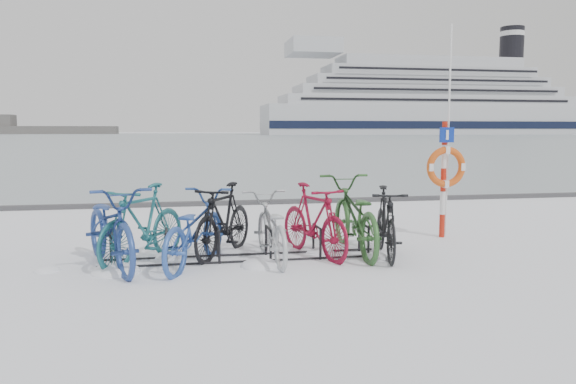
{
  "coord_description": "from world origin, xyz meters",
  "views": [
    {
      "loc": [
        -0.83,
        -7.88,
        1.85
      ],
      "look_at": [
        0.76,
        0.6,
        0.89
      ],
      "focal_mm": 35.0,
      "sensor_mm": 36.0,
      "label": 1
    }
  ],
  "objects": [
    {
      "name": "bike_3",
      "position": [
        -0.26,
        0.36,
        0.55
      ],
      "size": [
        1.35,
        1.84,
        1.1
      ],
      "primitive_type": "imported",
      "rotation": [
        0.0,
        0.0,
        -0.52
      ],
      "color": "black",
      "rests_on": "ground"
    },
    {
      "name": "lifebuoy_station",
      "position": [
        3.56,
        0.97,
        1.22
      ],
      "size": [
        0.7,
        0.22,
        3.62
      ],
      "color": "#B71F0E",
      "rests_on": "ground"
    },
    {
      "name": "bike_4",
      "position": [
        0.38,
        -0.09,
        0.5
      ],
      "size": [
        0.74,
        1.92,
        0.99
      ],
      "primitive_type": "imported",
      "rotation": [
        0.0,
        0.0,
        3.19
      ],
      "color": "#B0B4B8",
      "rests_on": "ground"
    },
    {
      "name": "bike_6",
      "position": [
        1.69,
        0.18,
        0.59
      ],
      "size": [
        0.84,
        2.28,
        1.18
      ],
      "primitive_type": "imported",
      "rotation": [
        0.0,
        0.0,
        3.12
      ],
      "color": "#2E5C2A",
      "rests_on": "ground"
    },
    {
      "name": "ice_sheet",
      "position": [
        0.0,
        155.0,
        0.01
      ],
      "size": [
        400.0,
        298.0,
        0.02
      ],
      "primitive_type": "cube",
      "color": "#A1AEB6",
      "rests_on": "ground"
    },
    {
      "name": "quay_edge",
      "position": [
        0.0,
        5.9,
        0.05
      ],
      "size": [
        400.0,
        0.25,
        0.1
      ],
      "primitive_type": "cube",
      "color": "#3F3F42",
      "rests_on": "ground"
    },
    {
      "name": "bike_2",
      "position": [
        -0.7,
        -0.2,
        0.53
      ],
      "size": [
        1.45,
        2.12,
        1.06
      ],
      "primitive_type": "imported",
      "rotation": [
        0.0,
        0.0,
        2.73
      ],
      "color": "#2D52A3",
      "rests_on": "ground"
    },
    {
      "name": "cruise_ferry",
      "position": [
        92.01,
        197.71,
        11.44
      ],
      "size": [
        127.82,
        24.13,
        42.0
      ],
      "color": "silver",
      "rests_on": "ground"
    },
    {
      "name": "ground",
      "position": [
        0.0,
        0.0,
        0.0
      ],
      "size": [
        900.0,
        900.0,
        0.0
      ],
      "primitive_type": "plane",
      "color": "white",
      "rests_on": "ground"
    },
    {
      "name": "bike_5",
      "position": [
        1.05,
        0.08,
        0.55
      ],
      "size": [
        1.05,
        1.9,
        1.1
      ],
      "primitive_type": "imported",
      "rotation": [
        0.0,
        0.0,
        0.31
      ],
      "color": "maroon",
      "rests_on": "ground"
    },
    {
      "name": "bike_0",
      "position": [
        -1.8,
        -0.11,
        0.58
      ],
      "size": [
        1.5,
        2.34,
        1.16
      ],
      "primitive_type": "imported",
      "rotation": [
        0.0,
        0.0,
        0.36
      ],
      "color": "navy",
      "rests_on": "ground"
    },
    {
      "name": "snow_drifts",
      "position": [
        -0.27,
        -0.12,
        0.0
      ],
      "size": [
        4.95,
        1.73,
        0.22
      ],
      "color": "white",
      "rests_on": "ground"
    },
    {
      "name": "bike_1",
      "position": [
        -1.4,
        0.1,
        0.56
      ],
      "size": [
        1.48,
        1.86,
        1.13
      ],
      "primitive_type": "imported",
      "rotation": [
        0.0,
        0.0,
        -0.59
      ],
      "color": "#1D5F66",
      "rests_on": "ground"
    },
    {
      "name": "bike_rack",
      "position": [
        0.0,
        0.0,
        0.18
      ],
      "size": [
        4.0,
        0.48,
        0.46
      ],
      "color": "black",
      "rests_on": "ground"
    },
    {
      "name": "bike_7",
      "position": [
        2.08,
        -0.16,
        0.53
      ],
      "size": [
        0.86,
        1.82,
        1.06
      ],
      "primitive_type": "imported",
      "rotation": [
        0.0,
        0.0,
        -0.22
      ],
      "color": "black",
      "rests_on": "ground"
    }
  ]
}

